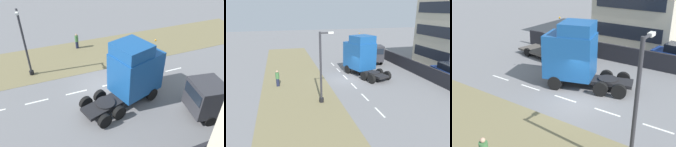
# 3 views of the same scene
# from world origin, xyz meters

# --- Properties ---
(ground_plane) EXTENTS (120.00, 120.00, 0.00)m
(ground_plane) POSITION_xyz_m (0.00, 0.00, 0.00)
(ground_plane) COLOR slate
(ground_plane) RESTS_ON ground
(grass_verge) EXTENTS (7.00, 44.00, 0.01)m
(grass_verge) POSITION_xyz_m (-6.00, 0.00, 0.01)
(grass_verge) COLOR olive
(grass_verge) RESTS_ON ground
(lane_markings) EXTENTS (0.16, 17.80, 0.00)m
(lane_markings) POSITION_xyz_m (0.00, -0.70, 0.00)
(lane_markings) COLOR white
(lane_markings) RESTS_ON ground
(boundary_wall) EXTENTS (0.25, 24.00, 1.59)m
(boundary_wall) POSITION_xyz_m (9.00, 0.00, 0.79)
(boundary_wall) COLOR #232328
(boundary_wall) RESTS_ON ground
(lorry_cab) EXTENTS (4.29, 6.71, 4.99)m
(lorry_cab) POSITION_xyz_m (2.22, 1.72, 2.43)
(lorry_cab) COLOR black
(lorry_cab) RESTS_ON ground
(flatbed_truck) EXTENTS (3.28, 6.34, 2.82)m
(flatbed_truck) POSITION_xyz_m (5.96, 6.04, 1.49)
(flatbed_truck) COLOR #333338
(flatbed_truck) RESTS_ON ground
(parked_car) EXTENTS (2.35, 4.65, 2.08)m
(parked_car) POSITION_xyz_m (10.79, -3.69, 1.01)
(parked_car) COLOR navy
(parked_car) RESTS_ON ground
(lamp_post) EXTENTS (1.32, 0.40, 6.20)m
(lamp_post) POSITION_xyz_m (-4.09, -5.53, 2.76)
(lamp_post) COLOR black
(lamp_post) RESTS_ON ground
(pedestrian) EXTENTS (0.39, 0.39, 1.74)m
(pedestrian) POSITION_xyz_m (-7.86, -0.27, 0.85)
(pedestrian) COLOR #1E233D
(pedestrian) RESTS_ON ground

